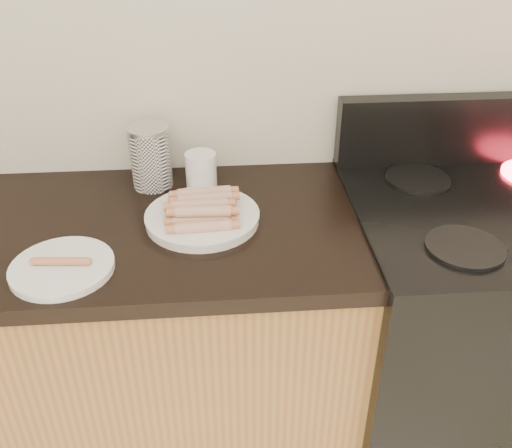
{
  "coord_description": "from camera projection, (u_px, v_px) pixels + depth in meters",
  "views": [
    {
      "loc": [
        0.05,
        0.47,
        1.66
      ],
      "look_at": [
        0.14,
        1.62,
        0.93
      ],
      "focal_mm": 40.0,
      "sensor_mm": 36.0,
      "label": 1
    }
  ],
  "objects": [
    {
      "name": "wall_back",
      "position": [
        191.0,
        28.0,
        1.48
      ],
      "size": [
        4.0,
        0.04,
        2.6
      ],
      "primitive_type": "cube",
      "color": "silver",
      "rests_on": "ground"
    },
    {
      "name": "burner_far_left",
      "position": [
        418.0,
        179.0,
        1.59
      ],
      "size": [
        0.18,
        0.18,
        0.01
      ],
      "primitive_type": "cylinder",
      "color": "black",
      "rests_on": "stove"
    },
    {
      "name": "mug",
      "position": [
        201.0,
        171.0,
        1.55
      ],
      "size": [
        0.11,
        0.11,
        0.11
      ],
      "primitive_type": "cylinder",
      "rotation": [
        0.0,
        0.0,
        -0.32
      ],
      "color": "silver",
      "rests_on": "counter_slab"
    },
    {
      "name": "canister",
      "position": [
        151.0,
        157.0,
        1.55
      ],
      "size": [
        0.11,
        0.11,
        0.17
      ],
      "rotation": [
        0.0,
        0.0,
        0.3
      ],
      "color": "white",
      "rests_on": "counter_slab"
    },
    {
      "name": "stove_panel",
      "position": [
        467.0,
        129.0,
        1.65
      ],
      "size": [
        0.76,
        0.06,
        0.2
      ],
      "primitive_type": "cube",
      "color": "black",
      "rests_on": "stove"
    },
    {
      "name": "main_plate",
      "position": [
        202.0,
        219.0,
        1.42
      ],
      "size": [
        0.33,
        0.33,
        0.02
      ],
      "primitive_type": "cylinder",
      "rotation": [
        0.0,
        0.0,
        -0.19
      ],
      "color": "white",
      "rests_on": "counter_slab"
    },
    {
      "name": "burner_near_left",
      "position": [
        465.0,
        247.0,
        1.3
      ],
      "size": [
        0.18,
        0.18,
        0.01
      ],
      "primitive_type": "cylinder",
      "color": "black",
      "rests_on": "stove"
    },
    {
      "name": "hotdog_pile",
      "position": [
        202.0,
        207.0,
        1.41
      ],
      "size": [
        0.13,
        0.18,
        0.05
      ],
      "rotation": [
        0.0,
        0.0,
        0.01
      ],
      "color": "maroon",
      "rests_on": "main_plate"
    },
    {
      "name": "stove",
      "position": [
        468.0,
        339.0,
        1.7
      ],
      "size": [
        0.76,
        0.65,
        0.91
      ],
      "color": "black",
      "rests_on": "floor"
    },
    {
      "name": "side_plate",
      "position": [
        62.0,
        268.0,
        1.25
      ],
      "size": [
        0.28,
        0.28,
        0.02
      ],
      "primitive_type": "cylinder",
      "rotation": [
        0.0,
        0.0,
        0.26
      ],
      "color": "white",
      "rests_on": "counter_slab"
    },
    {
      "name": "plain_sausages",
      "position": [
        61.0,
        261.0,
        1.24
      ],
      "size": [
        0.12,
        0.03,
        0.02
      ],
      "rotation": [
        0.0,
        0.0,
        -0.07
      ],
      "color": "#D47841",
      "rests_on": "side_plate"
    }
  ]
}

